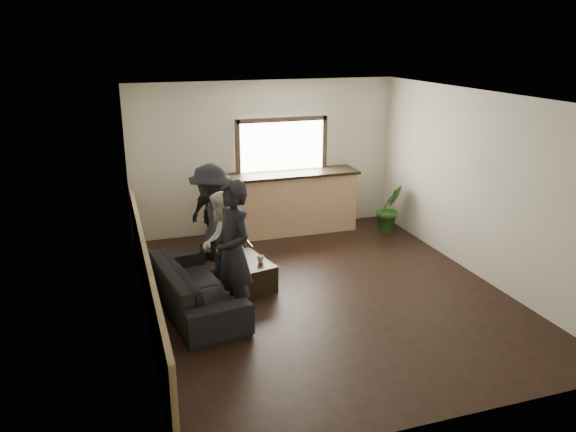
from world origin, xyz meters
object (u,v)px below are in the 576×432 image
object	(u,v)px
person_c	(212,221)
person_a	(234,252)
sofa	(195,286)
person_d	(216,212)
coffee_table	(248,273)
cup_a	(235,255)
cup_b	(260,259)
potted_plant	(389,208)
bar_counter	(286,199)
person_b	(222,245)

from	to	relation	value
person_c	person_a	bearing A→B (deg)	23.22
sofa	person_d	size ratio (longest dim) A/B	1.34
coffee_table	person_d	world-z (taller)	person_d
cup_a	person_d	size ratio (longest dim) A/B	0.08
sofa	cup_a	bearing A→B (deg)	-58.06
cup_a	person_a	xyz separation A→B (m)	(-0.26, -1.07, 0.48)
cup_b	person_c	size ratio (longest dim) A/B	0.06
coffee_table	person_d	distance (m)	1.38
person_a	person_d	xyz separation A→B (m)	(0.19, 2.16, -0.12)
cup_a	cup_b	bearing A→B (deg)	-40.42
cup_b	person_d	size ratio (longest dim) A/B	0.07
sofa	potted_plant	xyz separation A→B (m)	(3.99, 1.98, 0.14)
coffee_table	cup_a	bearing A→B (deg)	142.17
coffee_table	potted_plant	distance (m)	3.47
cup_b	person_c	world-z (taller)	person_c
bar_counter	cup_a	distance (m)	2.44
coffee_table	person_d	bearing A→B (deg)	100.70
sofa	cup_a	world-z (taller)	sofa
cup_a	bar_counter	bearing A→B (deg)	54.10
coffee_table	person_d	size ratio (longest dim) A/B	0.56
person_c	coffee_table	bearing A→B (deg)	62.33
person_d	cup_b	bearing A→B (deg)	74.58
sofa	potted_plant	bearing A→B (deg)	-72.03
cup_b	person_d	xyz separation A→B (m)	(-0.38, 1.35, 0.36)
coffee_table	cup_a	distance (m)	0.33
coffee_table	person_b	bearing A→B (deg)	-152.10
potted_plant	person_c	size ratio (longest dim) A/B	0.52
cup_a	potted_plant	distance (m)	3.56
person_a	sofa	bearing A→B (deg)	-152.43
bar_counter	cup_b	size ratio (longest dim) A/B	24.98
sofa	coffee_table	distance (m)	1.00
sofa	cup_b	distance (m)	1.08
sofa	cup_b	size ratio (longest dim) A/B	20.00
coffee_table	cup_b	distance (m)	0.32
bar_counter	person_c	distance (m)	2.33
bar_counter	cup_b	world-z (taller)	bar_counter
bar_counter	person_a	bearing A→B (deg)	-118.97
person_a	person_d	size ratio (longest dim) A/B	1.15
sofa	cup_a	size ratio (longest dim) A/B	15.99
cup_b	coffee_table	bearing A→B (deg)	136.98
bar_counter	person_c	size ratio (longest dim) A/B	1.53
person_d	sofa	bearing A→B (deg)	38.12
cup_a	cup_b	size ratio (longest dim) A/B	1.25
person_a	person_b	distance (m)	0.74
person_a	coffee_table	bearing A→B (deg)	139.89
potted_plant	coffee_table	bearing A→B (deg)	-154.22
sofa	person_b	distance (m)	0.69
cup_b	potted_plant	world-z (taller)	potted_plant
coffee_table	person_a	size ratio (longest dim) A/B	0.48
person_b	person_d	size ratio (longest dim) A/B	0.95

